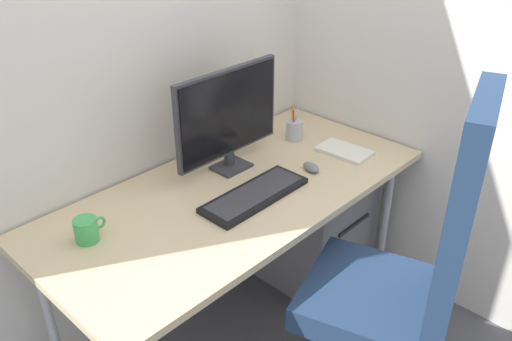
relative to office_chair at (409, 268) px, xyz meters
name	(u,v)px	position (x,y,z in m)	size (l,w,h in m)	color
ground_plane	(239,324)	(-0.10, 0.71, -0.67)	(8.00, 8.00, 0.00)	#4C4C51
desk	(237,199)	(-0.10, 0.71, 0.01)	(1.60, 0.75, 0.72)	#D1B78C
office_chair	(409,268)	(0.00, 0.00, 0.00)	(0.62, 0.61, 1.29)	black
filing_cabinet	(309,223)	(0.42, 0.73, -0.39)	(0.47, 0.51, 0.56)	slate
monitor	(228,115)	(0.00, 0.86, 0.29)	(0.53, 0.12, 0.43)	#333338
keyboard	(255,195)	(-0.10, 0.61, 0.07)	(0.45, 0.17, 0.02)	black
mouse	(311,167)	(0.22, 0.59, 0.07)	(0.05, 0.09, 0.03)	slate
pen_holder	(294,130)	(0.40, 0.83, 0.10)	(0.08, 0.08, 0.16)	#B2B5BA
notebook	(344,151)	(0.45, 0.58, 0.06)	(0.14, 0.23, 0.02)	silver
coffee_mug	(87,230)	(-0.68, 0.83, 0.10)	(0.11, 0.08, 0.08)	#3FAD59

